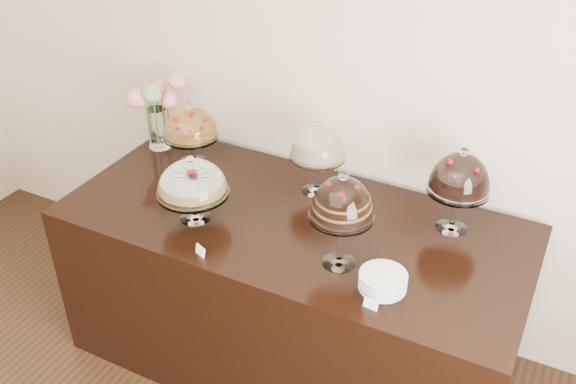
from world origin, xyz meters
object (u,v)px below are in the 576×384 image
at_px(cake_stand_choco_layer, 342,202).
at_px(cake_stand_fruit_tart, 190,125).
at_px(flower_vase, 155,103).
at_px(display_counter, 292,292).
at_px(cake_stand_dark_choco, 460,177).
at_px(cake_stand_cheesecake, 318,146).
at_px(cake_stand_sugar_sponge, 192,181).
at_px(plate_stack, 383,281).

xyz_separation_m(cake_stand_choco_layer, cake_stand_fruit_tart, (-1.05, 0.45, -0.10)).
relative_size(cake_stand_choco_layer, flower_vase, 1.07).
bearing_deg(flower_vase, cake_stand_choco_layer, -20.77).
height_order(display_counter, cake_stand_fruit_tart, cake_stand_fruit_tart).
relative_size(cake_stand_dark_choco, cake_stand_fruit_tart, 1.22).
distance_m(display_counter, cake_stand_cheesecake, 0.76).
bearing_deg(cake_stand_cheesecake, flower_vase, 179.00).
height_order(cake_stand_sugar_sponge, flower_vase, flower_vase).
xyz_separation_m(cake_stand_choco_layer, cake_stand_dark_choco, (0.36, 0.47, -0.04)).
bearing_deg(cake_stand_choco_layer, cake_stand_dark_choco, 52.46).
distance_m(cake_stand_choco_layer, plate_stack, 0.36).
relative_size(cake_stand_choco_layer, plate_stack, 2.40).
distance_m(cake_stand_sugar_sponge, plate_stack, 0.98).
xyz_separation_m(cake_stand_sugar_sponge, cake_stand_choco_layer, (0.74, -0.00, 0.11)).
relative_size(cake_stand_sugar_sponge, cake_stand_choco_layer, 0.74).
distance_m(cake_stand_cheesecake, flower_vase, 0.98).
xyz_separation_m(cake_stand_choco_layer, plate_stack, (0.22, -0.07, -0.27)).
bearing_deg(cake_stand_cheesecake, cake_stand_fruit_tart, -177.63).
relative_size(display_counter, plate_stack, 11.62).
height_order(display_counter, flower_vase, flower_vase).
distance_m(cake_stand_sugar_sponge, cake_stand_fruit_tart, 0.55).
bearing_deg(cake_stand_choco_layer, cake_stand_sugar_sponge, 179.90).
distance_m(cake_stand_dark_choco, flower_vase, 1.67).
distance_m(display_counter, cake_stand_dark_choco, 1.03).
relative_size(display_counter, cake_stand_choco_layer, 4.85).
bearing_deg(cake_stand_dark_choco, plate_stack, -104.36).
relative_size(cake_stand_choco_layer, cake_stand_cheesecake, 1.17).
bearing_deg(cake_stand_fruit_tart, cake_stand_dark_choco, 0.94).
height_order(cake_stand_sugar_sponge, cake_stand_choco_layer, cake_stand_choco_layer).
bearing_deg(flower_vase, display_counter, -16.76).
relative_size(cake_stand_dark_choco, plate_stack, 2.22).
bearing_deg(cake_stand_sugar_sponge, plate_stack, -4.49).
xyz_separation_m(display_counter, cake_stand_cheesecake, (-0.01, 0.28, 0.70)).
height_order(cake_stand_cheesecake, flower_vase, flower_vase).
bearing_deg(display_counter, cake_stand_fruit_tart, 161.10).
distance_m(cake_stand_dark_choco, plate_stack, 0.61).
height_order(cake_stand_cheesecake, plate_stack, cake_stand_cheesecake).
relative_size(display_counter, cake_stand_dark_choco, 5.24).
height_order(cake_stand_sugar_sponge, cake_stand_cheesecake, cake_stand_cheesecake).
bearing_deg(cake_stand_dark_choco, cake_stand_choco_layer, -127.54).
bearing_deg(display_counter, plate_stack, -26.63).
height_order(cake_stand_choco_layer, cake_stand_fruit_tart, cake_stand_choco_layer).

